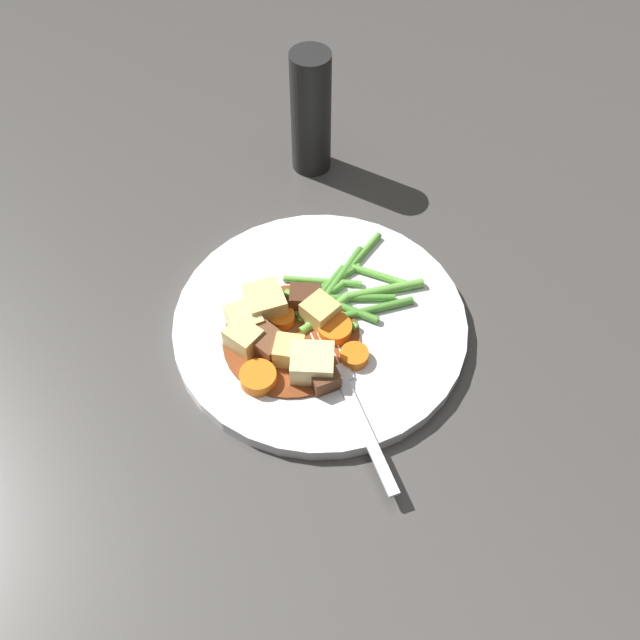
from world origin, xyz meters
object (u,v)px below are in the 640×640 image
(dinner_plate, at_px, (320,324))
(carrot_slice_0, at_px, (354,356))
(meat_chunk_0, at_px, (323,376))
(pepper_mill, at_px, (311,113))
(fork, at_px, (352,401))
(carrot_slice_3, at_px, (282,318))
(potato_chunk_4, at_px, (244,339))
(potato_chunk_0, at_px, (244,321))
(carrot_slice_1, at_px, (258,378))
(potato_chunk_2, at_px, (265,303))
(potato_chunk_3, at_px, (289,352))
(meat_chunk_2, at_px, (266,343))
(meat_chunk_1, at_px, (308,298))
(potato_chunk_5, at_px, (323,311))
(potato_chunk_1, at_px, (312,364))
(carrot_slice_2, at_px, (333,330))

(dinner_plate, xyz_separation_m, carrot_slice_0, (0.01, 0.05, 0.01))
(meat_chunk_0, height_order, pepper_mill, pepper_mill)
(fork, bearing_deg, carrot_slice_3, -95.24)
(carrot_slice_3, distance_m, potato_chunk_4, 0.04)
(carrot_slice_0, height_order, carrot_slice_3, carrot_slice_3)
(potato_chunk_0, bearing_deg, carrot_slice_3, 150.91)
(carrot_slice_0, relative_size, pepper_mill, 0.18)
(carrot_slice_3, height_order, potato_chunk_0, potato_chunk_0)
(carrot_slice_1, xyz_separation_m, potato_chunk_2, (-0.05, -0.06, 0.01))
(potato_chunk_3, height_order, meat_chunk_2, potato_chunk_3)
(meat_chunk_1, bearing_deg, carrot_slice_1, 22.01)
(carrot_slice_1, relative_size, carrot_slice_3, 1.32)
(meat_chunk_1, distance_m, pepper_mill, 0.22)
(potato_chunk_5, distance_m, fork, 0.10)
(potato_chunk_0, height_order, potato_chunk_2, potato_chunk_2)
(potato_chunk_1, bearing_deg, potato_chunk_3, -74.74)
(carrot_slice_1, bearing_deg, fork, 124.08)
(potato_chunk_5, bearing_deg, carrot_slice_2, 76.52)
(potato_chunk_2, bearing_deg, fork, 87.42)
(potato_chunk_5, bearing_deg, meat_chunk_1, -88.97)
(fork, bearing_deg, meat_chunk_0, -81.61)
(potato_chunk_4, relative_size, meat_chunk_0, 1.10)
(carrot_slice_1, bearing_deg, potato_chunk_0, -116.86)
(potato_chunk_5, distance_m, pepper_mill, 0.24)
(carrot_slice_1, relative_size, potato_chunk_4, 1.11)
(carrot_slice_3, bearing_deg, carrot_slice_2, 122.09)
(carrot_slice_2, bearing_deg, potato_chunk_3, -7.01)
(carrot_slice_0, distance_m, meat_chunk_1, 0.08)
(meat_chunk_2, bearing_deg, dinner_plate, 173.23)
(potato_chunk_1, relative_size, fork, 0.23)
(potato_chunk_5, height_order, meat_chunk_0, potato_chunk_5)
(meat_chunk_0, relative_size, meat_chunk_1, 0.92)
(meat_chunk_2, xyz_separation_m, fork, (-0.02, 0.09, -0.01))
(potato_chunk_0, height_order, fork, potato_chunk_0)
(carrot_slice_3, relative_size, potato_chunk_0, 0.77)
(meat_chunk_2, bearing_deg, meat_chunk_1, -167.36)
(potato_chunk_3, relative_size, potato_chunk_5, 0.91)
(potato_chunk_2, distance_m, potato_chunk_4, 0.04)
(carrot_slice_2, height_order, meat_chunk_2, meat_chunk_2)
(potato_chunk_0, xyz_separation_m, potato_chunk_2, (-0.03, -0.00, 0.00))
(carrot_slice_3, xyz_separation_m, potato_chunk_0, (0.03, -0.02, 0.01))
(potato_chunk_5, height_order, meat_chunk_1, same)
(dinner_plate, height_order, meat_chunk_1, meat_chunk_1)
(meat_chunk_2, height_order, pepper_mill, pepper_mill)
(potato_chunk_3, height_order, pepper_mill, pepper_mill)
(carrot_slice_3, distance_m, meat_chunk_1, 0.03)
(carrot_slice_1, xyz_separation_m, meat_chunk_0, (-0.04, 0.04, 0.00))
(carrot_slice_1, distance_m, potato_chunk_2, 0.08)
(potato_chunk_4, bearing_deg, meat_chunk_0, 110.94)
(potato_chunk_0, bearing_deg, meat_chunk_2, 89.90)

